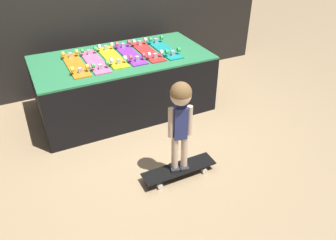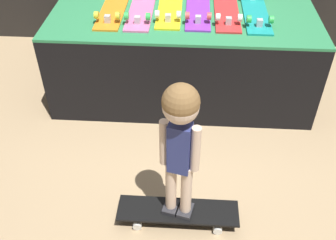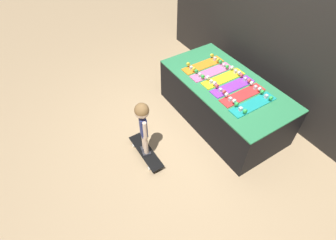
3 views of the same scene
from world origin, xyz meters
name	(u,v)px [view 1 (image 1 of 3)]	position (x,y,z in m)	size (l,w,h in m)	color
ground_plane	(143,132)	(0.00, 0.00, 0.00)	(16.00, 16.00, 0.00)	tan
display_rack	(124,84)	(0.00, 0.57, 0.35)	(1.99, 1.02, 0.69)	black
skateboard_orange_on_rack	(75,64)	(-0.53, 0.55, 0.71)	(0.18, 0.69, 0.09)	orange
skateboard_pink_on_rack	(95,61)	(-0.32, 0.55, 0.71)	(0.18, 0.69, 0.09)	pink
skateboard_yellow_on_rack	(112,56)	(-0.11, 0.59, 0.71)	(0.18, 0.69, 0.09)	yellow
skateboard_purple_on_rack	(130,53)	(0.11, 0.58, 0.71)	(0.18, 0.69, 0.09)	purple
skateboard_red_on_rack	(147,51)	(0.32, 0.57, 0.71)	(0.18, 0.69, 0.09)	red
skateboard_teal_on_rack	(164,48)	(0.53, 0.55, 0.71)	(0.18, 0.69, 0.09)	teal
skateboard_on_floor	(179,169)	(0.03, -0.81, 0.07)	(0.70, 0.18, 0.09)	black
child	(181,111)	(0.03, -0.81, 0.71)	(0.21, 0.18, 0.88)	#2D2D33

